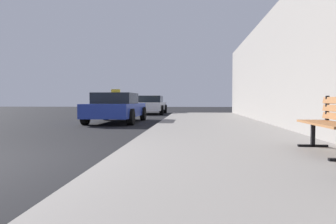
% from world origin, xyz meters
% --- Properties ---
extents(sidewalk, '(4.00, 32.00, 0.15)m').
position_xyz_m(sidewalk, '(4.00, 0.00, 0.07)').
color(sidewalk, gray).
rests_on(sidewalk, ground_plane).
extents(bench, '(0.54, 1.52, 0.89)m').
position_xyz_m(bench, '(5.39, 0.70, 0.66)').
color(bench, brown).
rests_on(bench, sidewalk).
extents(car_blue, '(2.03, 4.56, 1.43)m').
position_xyz_m(car_blue, '(-0.02, 8.82, 0.65)').
color(car_blue, '#233899').
rests_on(car_blue, ground_plane).
extents(car_white, '(2.00, 4.24, 1.27)m').
position_xyz_m(car_white, '(0.36, 16.99, 0.65)').
color(car_white, white).
rests_on(car_white, ground_plane).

